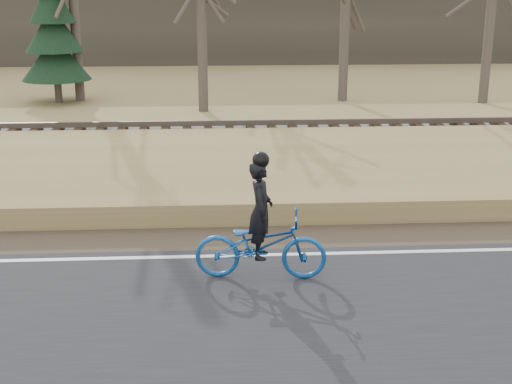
{
  "coord_description": "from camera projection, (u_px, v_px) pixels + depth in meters",
  "views": [
    {
      "loc": [
        0.17,
        -11.09,
        4.6
      ],
      "look_at": [
        0.86,
        0.5,
        1.1
      ],
      "focal_mm": 50.0,
      "sensor_mm": 36.0,
      "label": 1
    }
  ],
  "objects": [
    {
      "name": "bare_tree_center",
      "position": [
        346.0,
        3.0,
        26.68
      ],
      "size": [
        0.36,
        0.36,
        7.33
      ],
      "primitive_type": "cylinder",
      "color": "#4E4439",
      "rests_on": "ground"
    },
    {
      "name": "conifer",
      "position": [
        53.0,
        30.0,
        26.61
      ],
      "size": [
        2.6,
        2.6,
        5.71
      ],
      "color": "#4E4439",
      "rests_on": "ground"
    },
    {
      "name": "cyclist",
      "position": [
        261.0,
        239.0,
        11.08
      ],
      "size": [
        2.12,
        0.93,
        2.04
      ],
      "rotation": [
        0.0,
        0.0,
        1.47
      ],
      "color": "navy",
      "rests_on": "road"
    },
    {
      "name": "road",
      "position": [
        205.0,
        334.0,
        9.52
      ],
      "size": [
        120.0,
        6.0,
        0.06
      ],
      "primitive_type": "cube",
      "color": "black",
      "rests_on": "ground"
    },
    {
      "name": "treeline_backdrop",
      "position": [
        209.0,
        7.0,
        39.72
      ],
      "size": [
        120.0,
        4.0,
        6.0
      ],
      "primitive_type": "cube",
      "color": "#383328",
      "rests_on": "ground"
    },
    {
      "name": "embankment",
      "position": [
        208.0,
        183.0,
        15.87
      ],
      "size": [
        120.0,
        5.0,
        0.44
      ],
      "primitive_type": "cube",
      "color": "#947B4B",
      "rests_on": "ground"
    },
    {
      "name": "ground",
      "position": [
        206.0,
        264.0,
        11.92
      ],
      "size": [
        120.0,
        120.0,
        0.0
      ],
      "primitive_type": "plane",
      "color": "#947B4B",
      "rests_on": "ground"
    },
    {
      "name": "railroad",
      "position": [
        208.0,
        133.0,
        19.41
      ],
      "size": [
        120.0,
        2.4,
        0.29
      ],
      "color": "black",
      "rests_on": "ballast"
    },
    {
      "name": "shoulder",
      "position": [
        207.0,
        238.0,
        13.06
      ],
      "size": [
        120.0,
        1.6,
        0.04
      ],
      "primitive_type": "cube",
      "color": "#473A2B",
      "rests_on": "ground"
    },
    {
      "name": "ballast",
      "position": [
        208.0,
        144.0,
        19.5
      ],
      "size": [
        120.0,
        3.0,
        0.45
      ],
      "primitive_type": "cube",
      "color": "slate",
      "rests_on": "ground"
    },
    {
      "name": "bare_tree_near_left",
      "position": [
        202.0,
        24.0,
        24.69
      ],
      "size": [
        0.36,
        0.36,
        6.08
      ],
      "primitive_type": "cylinder",
      "color": "#4E4439",
      "rests_on": "ground"
    },
    {
      "name": "edge_line",
      "position": [
        206.0,
        256.0,
        12.09
      ],
      "size": [
        120.0,
        0.12,
        0.01
      ],
      "primitive_type": "cube",
      "color": "silver",
      "rests_on": "road"
    }
  ]
}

